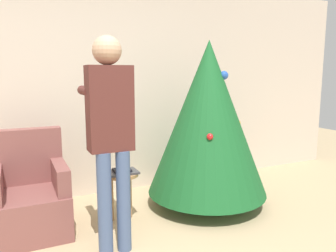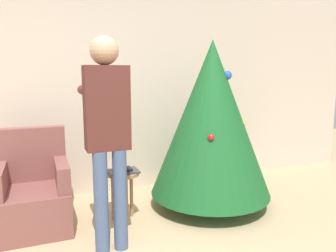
{
  "view_description": "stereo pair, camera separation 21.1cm",
  "coord_description": "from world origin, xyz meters",
  "views": [
    {
      "loc": [
        -0.82,
        -1.79,
        1.5
      ],
      "look_at": [
        0.52,
        1.03,
        1.01
      ],
      "focal_mm": 35.0,
      "sensor_mm": 36.0,
      "label": 1
    },
    {
      "loc": [
        -0.63,
        -1.88,
        1.5
      ],
      "look_at": [
        0.52,
        1.03,
        1.01
      ],
      "focal_mm": 35.0,
      "sensor_mm": 36.0,
      "label": 2
    }
  ],
  "objects": [
    {
      "name": "wall_back",
      "position": [
        0.0,
        2.23,
        1.35
      ],
      "size": [
        8.0,
        0.06,
        2.7
      ],
      "color": "beige",
      "rests_on": "ground_plane"
    },
    {
      "name": "laptop",
      "position": [
        0.12,
        1.29,
        0.52
      ],
      "size": [
        0.31,
        0.22,
        0.02
      ],
      "color": "#38383D",
      "rests_on": "side_stool"
    },
    {
      "name": "armchair",
      "position": [
        -0.74,
        1.47,
        0.34
      ],
      "size": [
        0.68,
        0.72,
        0.97
      ],
      "color": "brown",
      "rests_on": "ground_plane"
    },
    {
      "name": "side_stool",
      "position": [
        0.12,
        1.29,
        0.4
      ],
      "size": [
        0.33,
        0.33,
        0.51
      ],
      "color": "#A37547",
      "rests_on": "ground_plane"
    },
    {
      "name": "christmas_tree",
      "position": [
        1.15,
        1.32,
        1.01
      ],
      "size": [
        1.36,
        1.36,
        1.87
      ],
      "color": "brown",
      "rests_on": "ground_plane"
    },
    {
      "name": "book",
      "position": [
        0.12,
        1.29,
        0.55
      ],
      "size": [
        0.17,
        0.14,
        0.02
      ],
      "color": "black",
      "rests_on": "laptop"
    },
    {
      "name": "person_standing",
      "position": [
        -0.12,
        0.81,
        1.08
      ],
      "size": [
        0.39,
        0.57,
        1.81
      ],
      "color": "#475B84",
      "rests_on": "ground_plane"
    }
  ]
}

